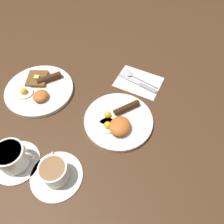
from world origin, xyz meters
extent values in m
plane|color=#4C301C|center=(0.00, 0.00, 0.00)|extent=(3.00, 3.00, 0.00)
cylinder|color=white|center=(0.00, 0.00, 0.01)|extent=(0.25, 0.25, 0.01)
cylinder|color=white|center=(-0.04, 0.02, 0.02)|extent=(0.06, 0.06, 0.01)
sphere|color=yellow|center=(-0.05, 0.02, 0.03)|extent=(0.03, 0.03, 0.03)
cylinder|color=white|center=(-0.01, 0.04, 0.02)|extent=(0.08, 0.08, 0.01)
sphere|color=yellow|center=(-0.01, 0.04, 0.03)|extent=(0.03, 0.03, 0.03)
ellipsoid|color=orange|center=(-0.03, -0.02, 0.03)|extent=(0.08, 0.07, 0.04)
cylinder|color=#391F0D|center=(0.05, -0.01, 0.03)|extent=(0.10, 0.08, 0.02)
cylinder|color=white|center=(-0.01, 0.35, 0.01)|extent=(0.27, 0.27, 0.01)
cylinder|color=white|center=(-0.06, 0.38, 0.02)|extent=(0.06, 0.06, 0.01)
sphere|color=yellow|center=(-0.06, 0.38, 0.03)|extent=(0.03, 0.03, 0.03)
ellipsoid|color=orange|center=(-0.05, 0.31, 0.03)|extent=(0.06, 0.05, 0.03)
cylinder|color=#402210|center=(0.05, 0.34, 0.03)|extent=(0.10, 0.08, 0.03)
cube|color=brown|center=(0.03, 0.38, 0.02)|extent=(0.11, 0.11, 0.01)
cube|color=#F4E072|center=(0.03, 0.38, 0.03)|extent=(0.03, 0.03, 0.01)
cylinder|color=white|center=(-0.27, 0.08, 0.00)|extent=(0.16, 0.16, 0.01)
cylinder|color=white|center=(-0.27, 0.08, 0.04)|extent=(0.09, 0.09, 0.06)
cylinder|color=#9E7047|center=(-0.27, 0.08, 0.07)|extent=(0.08, 0.08, 0.00)
torus|color=white|center=(-0.24, 0.11, 0.04)|extent=(0.04, 0.03, 0.04)
cylinder|color=white|center=(-0.29, 0.23, 0.00)|extent=(0.15, 0.15, 0.01)
cylinder|color=white|center=(-0.29, 0.23, 0.04)|extent=(0.10, 0.10, 0.07)
cylinder|color=#9E7047|center=(-0.29, 0.23, 0.08)|extent=(0.08, 0.08, 0.00)
torus|color=white|center=(-0.27, 0.18, 0.05)|extent=(0.03, 0.05, 0.05)
cube|color=white|center=(0.22, 0.01, 0.00)|extent=(0.14, 0.18, 0.01)
cube|color=silver|center=(0.21, 0.05, 0.01)|extent=(0.03, 0.10, 0.00)
cube|color=#9E9EA3|center=(0.20, -0.04, 0.01)|extent=(0.03, 0.08, 0.01)
ellipsoid|color=silver|center=(0.24, 0.07, 0.01)|extent=(0.04, 0.05, 0.01)
cube|color=silver|center=(0.22, -0.01, 0.01)|extent=(0.02, 0.12, 0.00)
camera|label=1|loc=(-0.40, -0.18, 0.67)|focal=35.00mm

